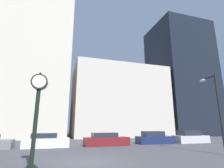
{
  "coord_description": "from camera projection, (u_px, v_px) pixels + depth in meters",
  "views": [
    {
      "loc": [
        -1.8,
        -10.9,
        2.0
      ],
      "look_at": [
        4.89,
        10.8,
        7.5
      ],
      "focal_mm": 28.0,
      "sensor_mm": 36.0,
      "label": 1
    }
  ],
  "objects": [
    {
      "name": "ground_plane",
      "position": [
        86.0,
        161.0,
        10.17
      ],
      "size": [
        200.0,
        200.0,
        0.0
      ],
      "primitive_type": "plane",
      "color": "#424247"
    },
    {
      "name": "building_tall_tower",
      "position": [
        32.0,
        41.0,
        34.57
      ],
      "size": [
        15.14,
        12.0,
        36.75
      ],
      "color": "beige",
      "rests_on": "ground_plane"
    },
    {
      "name": "building_storefront_row",
      "position": [
        118.0,
        102.0,
        37.02
      ],
      "size": [
        18.67,
        12.0,
        13.88
      ],
      "color": "beige",
      "rests_on": "ground_plane"
    },
    {
      "name": "building_glass_modern",
      "position": [
        180.0,
        78.0,
        43.31
      ],
      "size": [
        12.85,
        12.0,
        27.16
      ],
      "color": "black",
      "rests_on": "ground_plane"
    },
    {
      "name": "street_clock",
      "position": [
        37.0,
        105.0,
        8.94
      ],
      "size": [
        0.83,
        0.61,
        4.8
      ],
      "color": "black",
      "rests_on": "ground_plane"
    },
    {
      "name": "car_white",
      "position": [
        46.0,
        141.0,
        17.03
      ],
      "size": [
        4.25,
        1.96,
        1.35
      ],
      "rotation": [
        0.0,
        0.0,
        -0.01
      ],
      "color": "silver",
      "rests_on": "ground_plane"
    },
    {
      "name": "car_maroon",
      "position": [
        106.0,
        140.0,
        18.5
      ],
      "size": [
        4.78,
        1.84,
        1.34
      ],
      "rotation": [
        0.0,
        0.0,
        0.03
      ],
      "color": "maroon",
      "rests_on": "ground_plane"
    },
    {
      "name": "car_navy",
      "position": [
        154.0,
        138.0,
        20.69
      ],
      "size": [
        4.33,
        2.04,
        1.44
      ],
      "rotation": [
        0.0,
        0.0,
        -0.05
      ],
      "color": "#19234C",
      "rests_on": "ground_plane"
    },
    {
      "name": "car_silver",
      "position": [
        190.0,
        137.0,
        21.83
      ],
      "size": [
        4.25,
        2.03,
        1.51
      ],
      "rotation": [
        0.0,
        0.0,
        -0.02
      ],
      "color": "#BCBCC1",
      "rests_on": "ground_plane"
    },
    {
      "name": "street_lamp_right",
      "position": [
        214.0,
        100.0,
        13.78
      ],
      "size": [
        0.36,
        1.57,
        6.01
      ],
      "color": "black",
      "rests_on": "ground_plane"
    }
  ]
}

